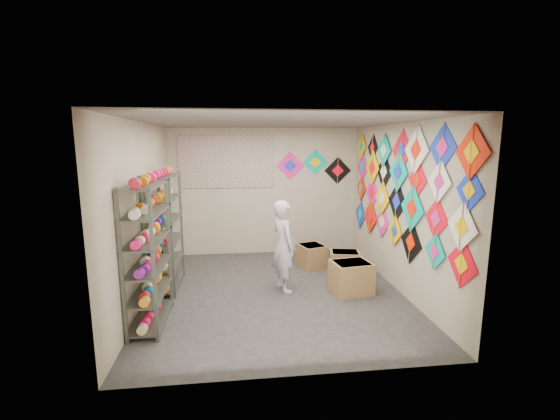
{
  "coord_description": "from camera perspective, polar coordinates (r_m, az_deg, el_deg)",
  "views": [
    {
      "loc": [
        -0.62,
        -5.73,
        2.4
      ],
      "look_at": [
        0.1,
        0.3,
        1.3
      ],
      "focal_mm": 24.0,
      "sensor_mm": 36.0,
      "label": 1
    }
  ],
  "objects": [
    {
      "name": "string_spools",
      "position": [
        5.81,
        -18.16,
        -3.74
      ],
      "size": [
        0.12,
        2.36,
        0.12
      ],
      "color": "#FF1765",
      "rests_on": "ground"
    },
    {
      "name": "carton_a",
      "position": [
        6.24,
        10.77,
        -10.04
      ],
      "size": [
        0.68,
        0.59,
        0.51
      ],
      "primitive_type": "cube",
      "rotation": [
        0.0,
        0.0,
        0.14
      ],
      "color": "olive",
      "rests_on": "ground"
    },
    {
      "name": "room_walls",
      "position": [
        5.81,
        -0.63,
        2.8
      ],
      "size": [
        4.5,
        4.5,
        4.5
      ],
      "color": "tan",
      "rests_on": "ground"
    },
    {
      "name": "carton_c",
      "position": [
        7.38,
        4.82,
        -6.96
      ],
      "size": [
        0.59,
        0.62,
        0.44
      ],
      "primitive_type": "cube",
      "rotation": [
        0.0,
        0.0,
        0.32
      ],
      "color": "olive",
      "rests_on": "ground"
    },
    {
      "name": "kite_wall_display",
      "position": [
        6.34,
        17.47,
        3.08
      ],
      "size": [
        0.05,
        4.25,
        2.08
      ],
      "color": "red",
      "rests_on": "room_walls"
    },
    {
      "name": "shopkeeper",
      "position": [
        6.07,
        0.51,
        -5.51
      ],
      "size": [
        0.77,
        0.7,
        1.5
      ],
      "primitive_type": "imported",
      "rotation": [
        0.0,
        0.0,
        1.9
      ],
      "color": "beige",
      "rests_on": "ground"
    },
    {
      "name": "shelf_rack_front",
      "position": [
        5.22,
        -19.47,
        -6.46
      ],
      "size": [
        0.4,
        1.1,
        1.9
      ],
      "primitive_type": "cube",
      "color": "#4C5147",
      "rests_on": "ground"
    },
    {
      "name": "shelf_rack_back",
      "position": [
        6.45,
        -17.0,
        -3.18
      ],
      "size": [
        0.4,
        1.1,
        1.9
      ],
      "primitive_type": "cube",
      "color": "#4C5147",
      "rests_on": "ground"
    },
    {
      "name": "poster",
      "position": [
        7.97,
        -8.16,
        7.28
      ],
      "size": [
        2.0,
        0.01,
        1.1
      ],
      "primitive_type": "cube",
      "color": "#7451AF",
      "rests_on": "room_walls"
    },
    {
      "name": "carton_b",
      "position": [
        7.04,
        9.81,
        -7.95
      ],
      "size": [
        0.6,
        0.53,
        0.43
      ],
      "primitive_type": "cube",
      "rotation": [
        0.0,
        0.0,
        -0.2
      ],
      "color": "olive",
      "rests_on": "ground"
    },
    {
      "name": "back_wall_kites",
      "position": [
        8.16,
        5.18,
        6.63
      ],
      "size": [
        1.65,
        0.02,
        0.76
      ],
      "color": "#F01C86",
      "rests_on": "room_walls"
    },
    {
      "name": "ground",
      "position": [
        6.24,
        -0.6,
        -12.34
      ],
      "size": [
        4.5,
        4.5,
        0.0
      ],
      "primitive_type": "plane",
      "color": "#2C2926"
    }
  ]
}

